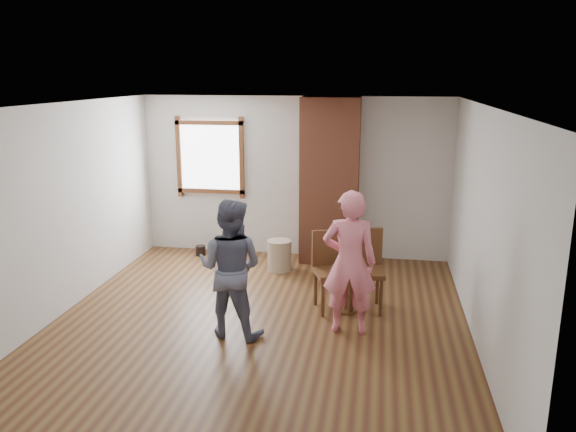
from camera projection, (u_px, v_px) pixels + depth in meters
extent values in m
plane|color=brown|center=(259.00, 323.00, 6.80)|extent=(5.50, 5.50, 0.00)
cube|color=silver|center=(294.00, 177.00, 9.11)|extent=(5.00, 0.04, 2.60)
cube|color=silver|center=(59.00, 211.00, 6.88)|extent=(0.04, 5.50, 2.60)
cube|color=silver|center=(483.00, 229.00, 6.08)|extent=(0.04, 5.50, 2.60)
cube|color=white|center=(256.00, 105.00, 6.16)|extent=(5.00, 5.50, 0.04)
cube|color=brown|center=(210.00, 157.00, 9.22)|extent=(1.14, 0.06, 1.34)
cube|color=white|center=(210.00, 157.00, 9.24)|extent=(1.00, 0.02, 1.20)
cube|color=#AE5B3D|center=(330.00, 181.00, 8.78)|extent=(0.90, 0.50, 2.60)
cylinder|color=tan|center=(279.00, 255.00, 8.59)|extent=(0.42, 0.42, 0.47)
cylinder|color=black|center=(201.00, 251.00, 9.32)|extent=(0.21, 0.21, 0.16)
cube|color=brown|center=(334.00, 272.00, 7.08)|extent=(0.60, 0.60, 0.06)
cylinder|color=brown|center=(323.00, 298.00, 6.93)|extent=(0.04, 0.04, 0.50)
cylinder|color=brown|center=(352.00, 295.00, 7.00)|extent=(0.04, 0.04, 0.50)
cylinder|color=brown|center=(315.00, 287.00, 7.29)|extent=(0.04, 0.04, 0.50)
cylinder|color=brown|center=(343.00, 285.00, 7.36)|extent=(0.04, 0.04, 0.50)
cube|color=brown|center=(330.00, 248.00, 7.22)|extent=(0.45, 0.21, 0.50)
cube|color=brown|center=(364.00, 272.00, 7.07)|extent=(0.54, 0.54, 0.06)
cylinder|color=brown|center=(349.00, 296.00, 6.95)|extent=(0.05, 0.05, 0.51)
cylinder|color=brown|center=(381.00, 297.00, 6.94)|extent=(0.05, 0.05, 0.51)
cylinder|color=brown|center=(347.00, 285.00, 7.33)|extent=(0.05, 0.05, 0.51)
cylinder|color=brown|center=(377.00, 285.00, 7.31)|extent=(0.05, 0.05, 0.51)
cube|color=brown|center=(363.00, 247.00, 7.22)|extent=(0.48, 0.11, 0.51)
cylinder|color=brown|center=(347.00, 268.00, 7.00)|extent=(0.40, 0.40, 0.04)
cylinder|color=brown|center=(347.00, 290.00, 7.07)|extent=(0.06, 0.06, 0.54)
cylinder|color=brown|center=(346.00, 310.00, 7.14)|extent=(0.28, 0.28, 0.03)
cylinder|color=white|center=(347.00, 266.00, 7.00)|extent=(0.18, 0.18, 0.01)
cube|color=silver|center=(348.00, 264.00, 6.99)|extent=(0.08, 0.07, 0.06)
imported|color=#15183A|center=(231.00, 268.00, 6.34)|extent=(0.86, 0.71, 1.61)
imported|color=pink|center=(349.00, 263.00, 6.39)|extent=(0.63, 0.43, 1.69)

